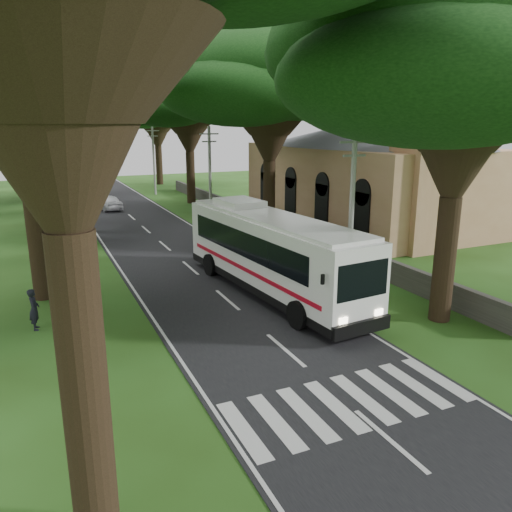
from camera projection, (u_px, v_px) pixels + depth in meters
The scene contains 20 objects.
ground at pixel (313, 374), 16.87m from camera, with size 140.00×140.00×0.00m, color #294C15.
road at pixel (149, 232), 38.88m from camera, with size 8.00×120.00×0.04m, color black.
crosswalk at pixel (346, 403), 15.10m from camera, with size 8.00×3.00×0.01m, color silver.
property_wall at pixel (259, 218), 41.43m from camera, with size 0.35×50.00×1.20m, color #383533.
church at pixel (367, 164), 41.68m from camera, with size 14.00×24.00×11.60m.
pole_near at pixel (351, 213), 23.26m from camera, with size 1.60×0.24×8.00m.
pole_mid at pixel (210, 174), 40.87m from camera, with size 1.60×0.24×8.00m.
pole_far at pixel (154, 159), 58.49m from camera, with size 1.60×0.24×8.00m.
tree_l_mida at pixel (14, 32), 21.17m from camera, with size 13.81×13.81×15.04m.
tree_l_midb at pixel (26, 83), 37.42m from camera, with size 12.91×12.91×14.09m.
tree_l_far at pixel (16, 100), 53.02m from camera, with size 16.05×16.05×14.10m.
tree_r_near at pixel (465, 55), 18.86m from camera, with size 15.31×15.31×14.03m.
tree_r_mida at pixel (270, 78), 34.76m from camera, with size 15.15×15.15×14.58m.
tree_r_midb at pixel (188, 97), 50.54m from camera, with size 13.27×13.27×13.76m.
tree_r_far at pixel (156, 106), 66.88m from camera, with size 12.78×12.78×13.28m.
coach_bus at pixel (271, 252), 24.50m from camera, with size 4.05×13.55×3.94m.
distant_car_a at pixel (108, 202), 48.68m from camera, with size 1.74×4.34×1.48m, color silver.
distant_car_b at pixel (76, 187), 60.61m from camera, with size 1.50×4.29×1.41m, color navy.
distant_car_c at pixel (101, 178), 70.41m from camera, with size 2.06×5.07×1.47m, color maroon.
pedestrian at pixel (34, 309), 20.34m from camera, with size 0.64×0.42×1.74m, color black.
Camera 1 is at (-8.03, -13.12, 8.21)m, focal length 35.00 mm.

